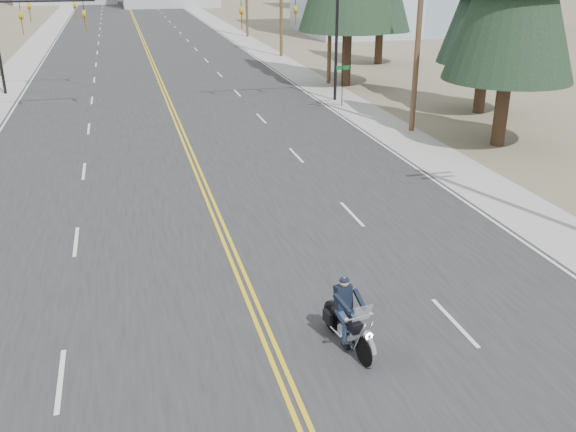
% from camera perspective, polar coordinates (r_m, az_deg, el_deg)
% --- Properties ---
extents(road, '(20.00, 200.00, 0.01)m').
position_cam_1_polar(road, '(79.73, -12.78, 15.02)').
color(road, '#303033').
rests_on(road, ground).
extents(sidewalk_left, '(3.00, 200.00, 0.01)m').
position_cam_1_polar(sidewalk_left, '(80.13, -21.26, 14.14)').
color(sidewalk_left, '#A5A5A0').
rests_on(sidewalk_left, ground).
extents(sidewalk_right, '(3.00, 200.00, 0.01)m').
position_cam_1_polar(sidewalk_right, '(80.99, -4.35, 15.58)').
color(sidewalk_right, '#A5A5A0').
rests_on(sidewalk_right, ground).
extents(traffic_mast_left, '(7.10, 0.26, 7.00)m').
position_cam_1_polar(traffic_mast_left, '(41.79, -23.54, 14.65)').
color(traffic_mast_left, black).
rests_on(traffic_mast_left, ground).
extents(traffic_mast_right, '(7.10, 0.26, 7.00)m').
position_cam_1_polar(traffic_mast_right, '(43.07, 1.70, 16.55)').
color(traffic_mast_right, black).
rests_on(traffic_mast_right, ground).
extents(traffic_mast_far, '(6.10, 0.26, 7.00)m').
position_cam_1_polar(traffic_mast_far, '(49.74, -22.70, 15.62)').
color(traffic_mast_far, black).
rests_on(traffic_mast_far, ground).
extents(street_sign, '(0.90, 0.06, 2.62)m').
position_cam_1_polar(street_sign, '(42.15, 4.86, 12.07)').
color(street_sign, black).
rests_on(street_sign, ground).
extents(utility_pole_b, '(2.20, 0.30, 11.50)m').
position_cam_1_polar(utility_pole_b, '(35.84, 11.61, 16.71)').
color(utility_pole_b, brown).
rests_on(utility_pole_b, ground).
extents(utility_pole_c, '(2.20, 0.30, 11.00)m').
position_cam_1_polar(utility_pole_c, '(49.76, 3.79, 18.18)').
color(utility_pole_c, brown).
rests_on(utility_pole_c, ground).
extents(motorcyclist, '(1.36, 2.44, 1.80)m').
position_cam_1_polar(motorcyclist, '(15.97, 5.47, -8.80)').
color(motorcyclist, black).
rests_on(motorcyclist, ground).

